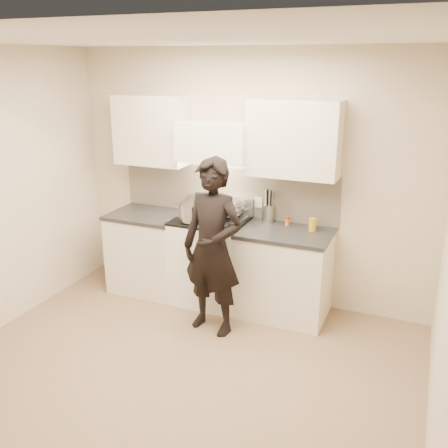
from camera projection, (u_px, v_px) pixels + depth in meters
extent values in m
plane|color=#7F6248|center=(175.00, 376.00, 4.25)|extent=(4.00, 4.00, 0.00)
cube|color=beige|center=(248.00, 178.00, 5.36)|extent=(4.00, 0.04, 2.70)
cube|color=silver|center=(163.00, 40.00, 3.41)|extent=(4.00, 3.50, 0.02)
cube|color=beige|center=(226.00, 191.00, 5.49)|extent=(2.50, 0.02, 0.53)
cube|color=#B2B1BA|center=(221.00, 205.00, 5.53)|extent=(0.76, 0.08, 0.20)
cube|color=white|center=(215.00, 142.00, 5.17)|extent=(0.76, 0.40, 0.40)
cylinder|color=#AFB0B7|center=(208.00, 162.00, 5.07)|extent=(0.66, 0.02, 0.02)
cube|color=silver|center=(294.00, 139.00, 4.87)|extent=(0.90, 0.33, 0.75)
cube|color=silver|center=(151.00, 130.00, 5.46)|extent=(0.80, 0.33, 0.75)
cube|color=beige|center=(258.00, 202.00, 5.37)|extent=(0.08, 0.01, 0.12)
cube|color=white|center=(211.00, 261.00, 5.46)|extent=(0.76, 0.65, 0.92)
cube|color=black|center=(211.00, 220.00, 5.32)|extent=(0.76, 0.65, 0.02)
cube|color=silver|center=(229.00, 218.00, 5.36)|extent=(0.36, 0.34, 0.01)
cylinder|color=#AFB0B7|center=(199.00, 243.00, 5.11)|extent=(0.62, 0.02, 0.02)
cylinder|color=black|center=(189.00, 221.00, 5.25)|extent=(0.18, 0.18, 0.01)
cylinder|color=black|center=(221.00, 225.00, 5.11)|extent=(0.18, 0.18, 0.01)
cylinder|color=black|center=(201.00, 213.00, 5.51)|extent=(0.18, 0.18, 0.01)
cylinder|color=black|center=(232.00, 217.00, 5.38)|extent=(0.18, 0.18, 0.01)
cube|color=silver|center=(284.00, 275.00, 5.17)|extent=(0.90, 0.65, 0.88)
cube|color=black|center=(286.00, 233.00, 5.02)|extent=(0.92, 0.67, 0.04)
cube|color=silver|center=(150.00, 253.00, 5.76)|extent=(0.80, 0.65, 0.88)
cube|color=black|center=(148.00, 215.00, 5.61)|extent=(0.82, 0.67, 0.04)
ellipsoid|color=#AFB0B7|center=(226.00, 207.00, 5.30)|extent=(0.40, 0.40, 0.22)
torus|color=#AFB0B7|center=(226.00, 203.00, 5.29)|extent=(0.42, 0.42, 0.02)
ellipsoid|color=beige|center=(226.00, 208.00, 5.31)|extent=(0.23, 0.23, 0.10)
cylinder|color=silver|center=(215.00, 200.00, 5.15)|extent=(0.18, 0.26, 0.21)
cylinder|color=#AFB0B7|center=(192.00, 212.00, 5.21)|extent=(0.28, 0.28, 0.18)
cube|color=#AFB0B7|center=(178.00, 204.00, 5.24)|extent=(0.06, 0.03, 0.01)
cube|color=#AFB0B7|center=(206.00, 207.00, 5.13)|extent=(0.06, 0.03, 0.01)
cylinder|color=#B2B1BA|center=(268.00, 213.00, 5.30)|extent=(0.13, 0.13, 0.18)
cylinder|color=black|center=(271.00, 205.00, 5.25)|extent=(0.02, 0.02, 0.32)
cylinder|color=silver|center=(271.00, 205.00, 5.28)|extent=(0.02, 0.02, 0.32)
cylinder|color=#B2B1BA|center=(270.00, 204.00, 5.29)|extent=(0.02, 0.02, 0.32)
cylinder|color=black|center=(268.00, 204.00, 5.30)|extent=(0.02, 0.02, 0.32)
cylinder|color=#B2B1BA|center=(266.00, 204.00, 5.29)|extent=(0.02, 0.02, 0.32)
cylinder|color=silver|center=(266.00, 205.00, 5.27)|extent=(0.02, 0.02, 0.32)
cylinder|color=black|center=(267.00, 205.00, 5.25)|extent=(0.02, 0.02, 0.32)
cylinder|color=#B2B1BA|center=(269.00, 205.00, 5.24)|extent=(0.02, 0.02, 0.32)
cylinder|color=#C36825|center=(287.00, 222.00, 5.18)|extent=(0.04, 0.04, 0.07)
cylinder|color=#C01C00|center=(287.00, 218.00, 5.16)|extent=(0.04, 0.04, 0.02)
cylinder|color=#BF881A|center=(313.00, 225.00, 5.01)|extent=(0.08, 0.08, 0.13)
imported|color=black|center=(213.00, 248.00, 4.73)|extent=(0.69, 0.51, 1.73)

